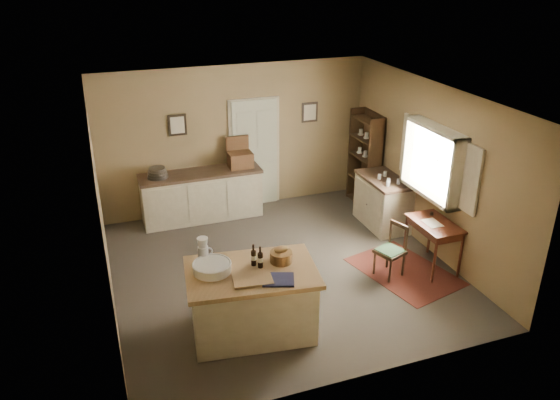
{
  "coord_description": "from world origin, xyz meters",
  "views": [
    {
      "loc": [
        -2.45,
        -6.8,
        4.46
      ],
      "look_at": [
        -0.0,
        0.07,
        1.15
      ],
      "focal_mm": 35.0,
      "sensor_mm": 36.0,
      "label": 1
    }
  ],
  "objects_px": {
    "writing_desk": "(434,228)",
    "desk_chair": "(390,252)",
    "sideboard": "(202,194)",
    "right_cabinet": "(383,201)",
    "shelving_unit": "(367,159)",
    "work_island": "(251,299)"
  },
  "relations": [
    {
      "from": "desk_chair",
      "to": "right_cabinet",
      "type": "height_order",
      "value": "right_cabinet"
    },
    {
      "from": "desk_chair",
      "to": "shelving_unit",
      "type": "relative_size",
      "value": 0.44
    },
    {
      "from": "writing_desk",
      "to": "desk_chair",
      "type": "xyz_separation_m",
      "value": [
        -0.73,
        0.01,
        -0.27
      ]
    },
    {
      "from": "work_island",
      "to": "sideboard",
      "type": "height_order",
      "value": "work_island"
    },
    {
      "from": "desk_chair",
      "to": "shelving_unit",
      "type": "height_order",
      "value": "shelving_unit"
    },
    {
      "from": "writing_desk",
      "to": "desk_chair",
      "type": "distance_m",
      "value": 0.78
    },
    {
      "from": "work_island",
      "to": "desk_chair",
      "type": "distance_m",
      "value": 2.41
    },
    {
      "from": "work_island",
      "to": "desk_chair",
      "type": "relative_size",
      "value": 2.16
    },
    {
      "from": "writing_desk",
      "to": "right_cabinet",
      "type": "relative_size",
      "value": 0.78
    },
    {
      "from": "sideboard",
      "to": "right_cabinet",
      "type": "distance_m",
      "value": 3.24
    },
    {
      "from": "desk_chair",
      "to": "work_island",
      "type": "bearing_deg",
      "value": 174.12
    },
    {
      "from": "work_island",
      "to": "desk_chair",
      "type": "height_order",
      "value": "work_island"
    },
    {
      "from": "sideboard",
      "to": "right_cabinet",
      "type": "relative_size",
      "value": 1.95
    },
    {
      "from": "sideboard",
      "to": "shelving_unit",
      "type": "xyz_separation_m",
      "value": [
        3.09,
        -0.41,
        0.42
      ]
    },
    {
      "from": "sideboard",
      "to": "writing_desk",
      "type": "distance_m",
      "value": 4.13
    },
    {
      "from": "right_cabinet",
      "to": "desk_chair",
      "type": "bearing_deg",
      "value": -115.71
    },
    {
      "from": "work_island",
      "to": "writing_desk",
      "type": "distance_m",
      "value": 3.13
    },
    {
      "from": "sideboard",
      "to": "writing_desk",
      "type": "bearing_deg",
      "value": -44.43
    },
    {
      "from": "writing_desk",
      "to": "shelving_unit",
      "type": "relative_size",
      "value": 0.48
    },
    {
      "from": "work_island",
      "to": "writing_desk",
      "type": "bearing_deg",
      "value": 18.36
    },
    {
      "from": "writing_desk",
      "to": "desk_chair",
      "type": "height_order",
      "value": "writing_desk"
    },
    {
      "from": "sideboard",
      "to": "shelving_unit",
      "type": "relative_size",
      "value": 1.2
    }
  ]
}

